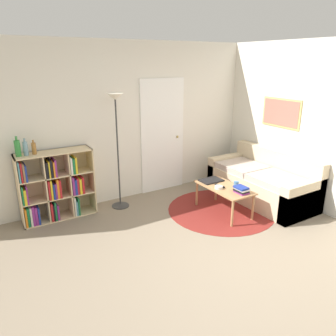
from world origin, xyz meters
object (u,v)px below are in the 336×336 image
(cup, at_px, (236,184))
(bottle_right, at_px, (34,148))
(couch, at_px, (263,183))
(bowl, at_px, (219,187))
(bottle_middle, at_px, (26,148))
(bottle_left, at_px, (18,148))
(laptop, at_px, (211,180))
(floor_lamp, at_px, (116,120))
(bookshelf, at_px, (54,187))
(coffee_table, at_px, (224,190))

(cup, xyz_separation_m, bottle_right, (-2.64, 1.28, 0.64))
(cup, relative_size, bottle_right, 0.45)
(couch, xyz_separation_m, cup, (-0.78, -0.16, 0.19))
(bowl, height_order, cup, cup)
(bottle_middle, xyz_separation_m, bottle_right, (0.11, 0.01, -0.02))
(bottle_left, distance_m, bottle_middle, 0.10)
(laptop, bearing_deg, bottle_middle, 161.53)
(laptop, bearing_deg, floor_lamp, 149.88)
(bottle_right, bearing_deg, bottle_middle, -176.17)
(bookshelf, distance_m, bowl, 2.47)
(floor_lamp, relative_size, bottle_left, 6.55)
(bookshelf, distance_m, coffee_table, 2.58)
(couch, relative_size, bottle_right, 9.01)
(bottle_middle, bearing_deg, cup, -24.84)
(couch, distance_m, cup, 0.82)
(laptop, bearing_deg, coffee_table, -86.82)
(floor_lamp, height_order, bottle_left, floor_lamp)
(couch, xyz_separation_m, bottle_left, (-3.63, 1.12, 0.86))
(laptop, relative_size, cup, 3.96)
(couch, distance_m, bottle_right, 3.70)
(floor_lamp, relative_size, bowl, 14.98)
(laptop, height_order, bottle_middle, bottle_middle)
(bookshelf, height_order, bottle_middle, bottle_middle)
(bowl, bearing_deg, bottle_middle, 154.39)
(coffee_table, relative_size, bottle_left, 3.38)
(cup, height_order, bottle_right, bottle_right)
(floor_lamp, distance_m, bottle_middle, 1.34)
(bookshelf, distance_m, bottle_middle, 0.71)
(cup, xyz_separation_m, bottle_middle, (-2.75, 1.27, 0.66))
(bookshelf, relative_size, cup, 11.84)
(bookshelf, height_order, floor_lamp, floor_lamp)
(cup, bearing_deg, bowl, 162.53)
(floor_lamp, bearing_deg, bottle_middle, 174.77)
(couch, distance_m, bottle_left, 3.90)
(floor_lamp, relative_size, couch, 1.00)
(laptop, bearing_deg, couch, -14.63)
(laptop, relative_size, bottle_left, 1.29)
(bowl, xyz_separation_m, bottle_right, (-2.37, 1.19, 0.67))
(laptop, xyz_separation_m, bottle_left, (-2.69, 0.87, 0.71))
(floor_lamp, distance_m, couch, 2.69)
(coffee_table, height_order, laptop, laptop)
(laptop, height_order, bottle_left, bottle_left)
(bowl, relative_size, bottle_left, 0.44)
(bowl, distance_m, bottle_left, 2.92)
(floor_lamp, distance_m, laptop, 1.79)
(coffee_table, xyz_separation_m, bowl, (-0.13, -0.02, 0.07))
(laptop, xyz_separation_m, bottle_middle, (-2.59, 0.86, 0.70))
(couch, bearing_deg, bottle_left, 162.85)
(couch, bearing_deg, coffee_table, -176.47)
(bottle_middle, bearing_deg, bottle_left, 174.34)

